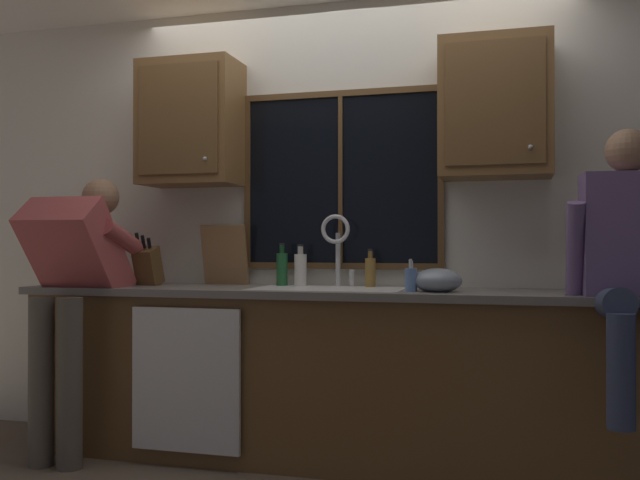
% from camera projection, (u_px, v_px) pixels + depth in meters
% --- Properties ---
extents(back_wall, '(5.79, 0.12, 2.55)m').
position_uv_depth(back_wall, '(351.00, 224.00, 4.09)').
color(back_wall, silver).
rests_on(back_wall, floor).
extents(window_glass, '(1.10, 0.02, 0.95)m').
position_uv_depth(window_glass, '(341.00, 180.00, 4.04)').
color(window_glass, black).
extents(window_frame_top, '(1.17, 0.02, 0.04)m').
position_uv_depth(window_frame_top, '(341.00, 94.00, 4.03)').
color(window_frame_top, brown).
extents(window_frame_bottom, '(1.17, 0.02, 0.04)m').
position_uv_depth(window_frame_bottom, '(341.00, 266.00, 4.02)').
color(window_frame_bottom, brown).
extents(window_frame_left, '(0.03, 0.02, 0.95)m').
position_uv_depth(window_frame_left, '(248.00, 182.00, 4.18)').
color(window_frame_left, brown).
extents(window_frame_right, '(0.03, 0.02, 0.95)m').
position_uv_depth(window_frame_right, '(441.00, 177.00, 3.88)').
color(window_frame_right, brown).
extents(window_mullion_center, '(0.02, 0.02, 0.95)m').
position_uv_depth(window_mullion_center, '(341.00, 180.00, 4.03)').
color(window_mullion_center, brown).
extents(lower_cabinet_run, '(3.39, 0.58, 0.88)m').
position_uv_depth(lower_cabinet_run, '(337.00, 379.00, 3.75)').
color(lower_cabinet_run, brown).
rests_on(lower_cabinet_run, floor).
extents(countertop, '(3.45, 0.62, 0.04)m').
position_uv_depth(countertop, '(336.00, 293.00, 3.73)').
color(countertop, slate).
rests_on(countertop, lower_cabinet_run).
extents(dishwasher_front, '(0.60, 0.02, 0.74)m').
position_uv_depth(dishwasher_front, '(185.00, 380.00, 3.63)').
color(dishwasher_front, white).
extents(upper_cabinet_left, '(0.57, 0.36, 0.72)m').
position_uv_depth(upper_cabinet_left, '(191.00, 124.00, 4.11)').
color(upper_cabinet_left, brown).
extents(upper_cabinet_right, '(0.57, 0.36, 0.72)m').
position_uv_depth(upper_cabinet_right, '(495.00, 108.00, 3.66)').
color(upper_cabinet_right, brown).
extents(sink, '(0.80, 0.46, 0.21)m').
position_uv_depth(sink, '(328.00, 307.00, 3.75)').
color(sink, silver).
rests_on(sink, lower_cabinet_run).
extents(faucet, '(0.18, 0.09, 0.40)m').
position_uv_depth(faucet, '(338.00, 241.00, 3.93)').
color(faucet, silver).
rests_on(faucet, countertop).
extents(person_standing, '(0.53, 0.70, 1.53)m').
position_uv_depth(person_standing, '(74.00, 282.00, 3.82)').
color(person_standing, '#595147').
rests_on(person_standing, floor).
extents(person_sitting_on_counter, '(0.54, 0.61, 1.26)m').
position_uv_depth(person_sitting_on_counter, '(632.00, 256.00, 3.11)').
color(person_sitting_on_counter, '#384260').
rests_on(person_sitting_on_counter, countertop).
extents(knife_block, '(0.12, 0.18, 0.32)m').
position_uv_depth(knife_block, '(148.00, 266.00, 4.06)').
color(knife_block, brown).
rests_on(knife_block, countertop).
extents(cutting_board, '(0.27, 0.09, 0.35)m').
position_uv_depth(cutting_board, '(225.00, 255.00, 4.14)').
color(cutting_board, '#997047').
rests_on(cutting_board, countertop).
extents(mixing_bowl, '(0.24, 0.24, 0.12)m').
position_uv_depth(mixing_bowl, '(438.00, 280.00, 3.52)').
color(mixing_bowl, '#8C99A8').
rests_on(mixing_bowl, countertop).
extents(soap_dispenser, '(0.06, 0.07, 0.16)m').
position_uv_depth(soap_dispenser, '(411.00, 279.00, 3.50)').
color(soap_dispenser, '#668CCC').
rests_on(soap_dispenser, countertop).
extents(bottle_green_glass, '(0.06, 0.06, 0.24)m').
position_uv_depth(bottle_green_glass, '(282.00, 268.00, 4.01)').
color(bottle_green_glass, '#1E592D').
rests_on(bottle_green_glass, countertop).
extents(bottle_tall_clear, '(0.06, 0.06, 0.21)m').
position_uv_depth(bottle_tall_clear, '(370.00, 271.00, 3.88)').
color(bottle_tall_clear, olive).
rests_on(bottle_tall_clear, countertop).
extents(bottle_amber_small, '(0.07, 0.07, 0.24)m').
position_uv_depth(bottle_amber_small, '(300.00, 269.00, 3.98)').
color(bottle_amber_small, silver).
rests_on(bottle_amber_small, countertop).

